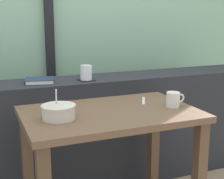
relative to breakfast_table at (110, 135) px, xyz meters
name	(u,v)px	position (x,y,z in m)	size (l,w,h in m)	color
window_divider_post	(49,7)	(-0.06, 1.19, 0.71)	(0.07, 0.05, 2.60)	black
dark_console_ledge	(82,134)	(0.02, 0.58, -0.19)	(2.80, 0.35, 0.81)	#23262B
breakfast_table	(110,135)	(0.00, 0.00, 0.00)	(0.94, 0.61, 0.73)	brown
coaster_square	(86,80)	(0.03, 0.52, 0.22)	(0.10, 0.10, 0.01)	black
juice_glass	(86,73)	(0.03, 0.52, 0.26)	(0.08, 0.08, 0.10)	white
closed_book	(39,81)	(-0.27, 0.56, 0.23)	(0.21, 0.19, 0.03)	#1E2D47
soup_bowl	(59,112)	(-0.29, -0.03, 0.18)	(0.17, 0.17, 0.16)	beige
fork_utensil	(144,101)	(0.26, 0.12, 0.14)	(0.02, 0.17, 0.01)	silver
ceramic_mug	(173,99)	(0.36, -0.06, 0.18)	(0.11, 0.08, 0.08)	silver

